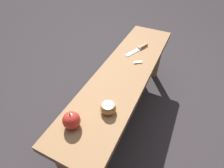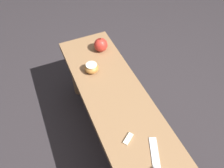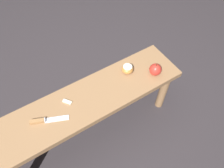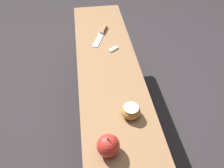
{
  "view_description": "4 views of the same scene",
  "coord_description": "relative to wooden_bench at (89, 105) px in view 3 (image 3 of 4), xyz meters",
  "views": [
    {
      "loc": [
        0.82,
        0.3,
        1.17
      ],
      "look_at": [
        0.18,
        -0.0,
        0.49
      ],
      "focal_mm": 28.0,
      "sensor_mm": 36.0,
      "label": 1
    },
    {
      "loc": [
        -0.49,
        0.29,
        1.35
      ],
      "look_at": [
        0.18,
        -0.0,
        0.49
      ],
      "focal_mm": 35.0,
      "sensor_mm": 36.0,
      "label": 2
    },
    {
      "loc": [
        -0.26,
        -0.7,
        1.62
      ],
      "look_at": [
        0.18,
        -0.0,
        0.49
      ],
      "focal_mm": 35.0,
      "sensor_mm": 36.0,
      "label": 3
    },
    {
      "loc": [
        0.86,
        -0.11,
        1.2
      ],
      "look_at": [
        0.18,
        -0.0,
        0.49
      ],
      "focal_mm": 35.0,
      "sensor_mm": 36.0,
      "label": 4
    }
  ],
  "objects": [
    {
      "name": "apple_whole",
      "position": [
        0.48,
        -0.06,
        0.12
      ],
      "size": [
        0.08,
        0.08,
        0.09
      ],
      "color": "red",
      "rests_on": "wooden_bench"
    },
    {
      "name": "wooden_bench",
      "position": [
        0.0,
        0.0,
        0.0
      ],
      "size": [
        1.3,
        0.32,
        0.45
      ],
      "color": "olive",
      "rests_on": "ground_plane"
    },
    {
      "name": "knife",
      "position": [
        -0.29,
        0.0,
        0.09
      ],
      "size": [
        0.22,
        0.11,
        0.02
      ],
      "rotation": [
        0.0,
        0.0,
        -0.39
      ],
      "color": "silver",
      "rests_on": "wooden_bench"
    },
    {
      "name": "apple_slice_near_knife",
      "position": [
        -0.12,
        0.05,
        0.09
      ],
      "size": [
        0.05,
        0.06,
        0.01
      ],
      "color": "beige",
      "rests_on": "wooden_bench"
    },
    {
      "name": "apple_cut",
      "position": [
        0.33,
        0.05,
        0.11
      ],
      "size": [
        0.08,
        0.08,
        0.05
      ],
      "color": "#B27233",
      "rests_on": "wooden_bench"
    },
    {
      "name": "ground_plane",
      "position": [
        0.0,
        0.0,
        -0.37
      ],
      "size": [
        8.0,
        8.0,
        0.0
      ],
      "primitive_type": "plane",
      "color": "#2D282B"
    }
  ]
}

